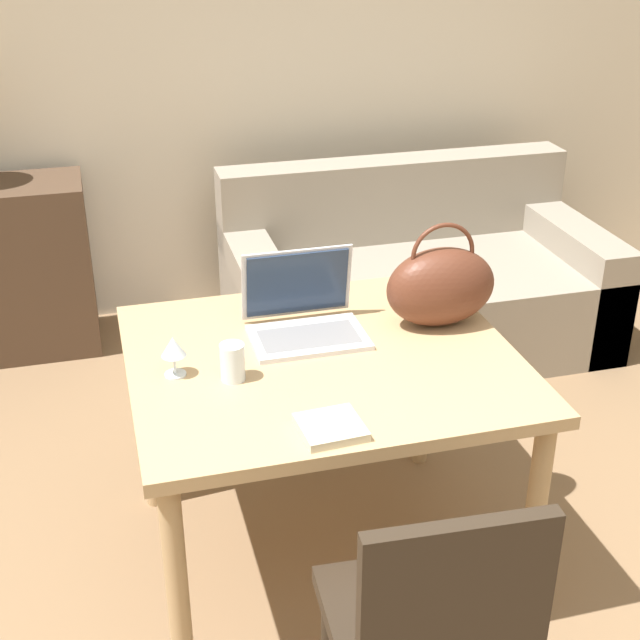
{
  "coord_description": "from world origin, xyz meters",
  "views": [
    {
      "loc": [
        -0.49,
        -1.47,
        2.05
      ],
      "look_at": [
        0.12,
        0.77,
        0.89
      ],
      "focal_mm": 50.0,
      "sensor_mm": 36.0,
      "label": 1
    }
  ],
  "objects_px": {
    "wine_glass": "(173,349)",
    "laptop": "(303,311)",
    "chair": "(432,627)",
    "handbag": "(441,286)",
    "couch": "(414,287)",
    "drinking_glass": "(233,362)"
  },
  "relations": [
    {
      "from": "drinking_glass",
      "to": "wine_glass",
      "type": "relative_size",
      "value": 0.91
    },
    {
      "from": "drinking_glass",
      "to": "handbag",
      "type": "xyz_separation_m",
      "value": [
        0.69,
        0.18,
        0.08
      ]
    },
    {
      "from": "chair",
      "to": "couch",
      "type": "distance_m",
      "value": 2.41
    },
    {
      "from": "chair",
      "to": "wine_glass",
      "type": "relative_size",
      "value": 7.47
    },
    {
      "from": "wine_glass",
      "to": "handbag",
      "type": "relative_size",
      "value": 0.34
    },
    {
      "from": "chair",
      "to": "handbag",
      "type": "relative_size",
      "value": 2.58
    },
    {
      "from": "couch",
      "to": "drinking_glass",
      "type": "bearing_deg",
      "value": -127.19
    },
    {
      "from": "chair",
      "to": "drinking_glass",
      "type": "height_order",
      "value": "chair"
    },
    {
      "from": "wine_glass",
      "to": "handbag",
      "type": "xyz_separation_m",
      "value": [
        0.85,
        0.11,
        0.05
      ]
    },
    {
      "from": "chair",
      "to": "laptop",
      "type": "xyz_separation_m",
      "value": [
        -0.04,
        1.03,
        0.32
      ]
    },
    {
      "from": "laptop",
      "to": "drinking_glass",
      "type": "xyz_separation_m",
      "value": [
        -0.27,
        -0.24,
        -0.01
      ]
    },
    {
      "from": "couch",
      "to": "wine_glass",
      "type": "bearing_deg",
      "value": -132.14
    },
    {
      "from": "couch",
      "to": "drinking_glass",
      "type": "height_order",
      "value": "drinking_glass"
    },
    {
      "from": "chair",
      "to": "couch",
      "type": "height_order",
      "value": "chair"
    },
    {
      "from": "drinking_glass",
      "to": "handbag",
      "type": "relative_size",
      "value": 0.31
    },
    {
      "from": "handbag",
      "to": "couch",
      "type": "bearing_deg",
      "value": 71.88
    },
    {
      "from": "chair",
      "to": "drinking_glass",
      "type": "xyz_separation_m",
      "value": [
        -0.31,
        0.79,
        0.31
      ]
    },
    {
      "from": "wine_glass",
      "to": "handbag",
      "type": "height_order",
      "value": "handbag"
    },
    {
      "from": "laptop",
      "to": "handbag",
      "type": "distance_m",
      "value": 0.44
    },
    {
      "from": "laptop",
      "to": "wine_glass",
      "type": "bearing_deg",
      "value": -157.32
    },
    {
      "from": "wine_glass",
      "to": "laptop",
      "type": "bearing_deg",
      "value": 22.68
    },
    {
      "from": "laptop",
      "to": "drinking_glass",
      "type": "distance_m",
      "value": 0.36
    }
  ]
}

